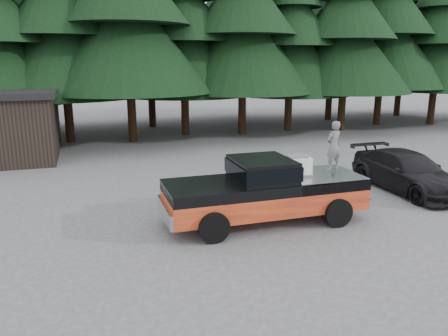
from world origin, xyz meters
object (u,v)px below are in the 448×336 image
object	(u,v)px
air_compressor	(296,166)
parked_car	(407,172)
pickup_truck	(264,200)
man_on_bed	(334,146)

from	to	relation	value
air_compressor	parked_car	world-z (taller)	air_compressor
pickup_truck	air_compressor	distance (m)	1.40
air_compressor	man_on_bed	bearing A→B (deg)	16.92
pickup_truck	parked_car	xyz separation A→B (m)	(6.22, 1.39, 0.04)
pickup_truck	man_on_bed	bearing A→B (deg)	7.46
pickup_truck	man_on_bed	xyz separation A→B (m)	(2.41, 0.32, 1.43)
pickup_truck	parked_car	size ratio (longest dim) A/B	1.24
air_compressor	man_on_bed	size ratio (longest dim) A/B	0.50
air_compressor	parked_car	bearing A→B (deg)	21.80
parked_car	man_on_bed	bearing A→B (deg)	-165.01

